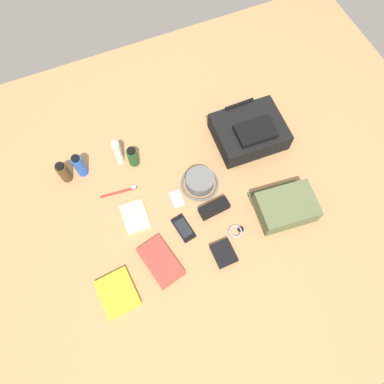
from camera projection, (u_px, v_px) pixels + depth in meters
The scene contains 17 objects.
ground_plane at pixel (192, 196), 1.71m from camera, with size 2.64×2.02×0.02m, color #AC7E4F.
backpack at pixel (249, 132), 1.78m from camera, with size 0.34×0.28×0.13m.
toiletry_pouch at pixel (286, 207), 1.63m from camera, with size 0.27×0.25×0.10m.
bucket_hat at pixel (200, 182), 1.70m from camera, with size 0.18×0.18×0.07m.
cologne_bottle at pixel (64, 172), 1.68m from camera, with size 0.05×0.05×0.13m.
deodorant_spray at pixel (80, 165), 1.69m from camera, with size 0.05×0.05×0.14m.
toothpaste_tube at pixel (118, 152), 1.70m from camera, with size 0.04×0.04×0.17m.
shampoo_bottle at pixel (133, 157), 1.72m from camera, with size 0.05×0.05×0.12m.
paperback_novel at pixel (118, 293), 1.51m from camera, with size 0.16×0.18×0.03m.
travel_guidebook at pixel (161, 262), 1.56m from camera, with size 0.16×0.23×0.03m.
cell_phone at pixel (183, 228), 1.63m from camera, with size 0.08×0.13×0.01m.
media_player at pixel (177, 199), 1.69m from camera, with size 0.05×0.09×0.01m.
wristwatch at pixel (236, 231), 1.63m from camera, with size 0.07×0.06×0.01m.
toothbrush at pixel (121, 191), 1.70m from camera, with size 0.18×0.03×0.02m.
wallet at pixel (224, 253), 1.58m from camera, with size 0.09×0.11×0.02m, color black.
notepad at pixel (135, 216), 1.65m from camera, with size 0.11×0.15×0.02m, color beige.
sunglasses_case at pixel (214, 208), 1.65m from camera, with size 0.14×0.06×0.04m, color black.
Camera 1 is at (-0.26, -0.61, 1.57)m, focal length 33.81 mm.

